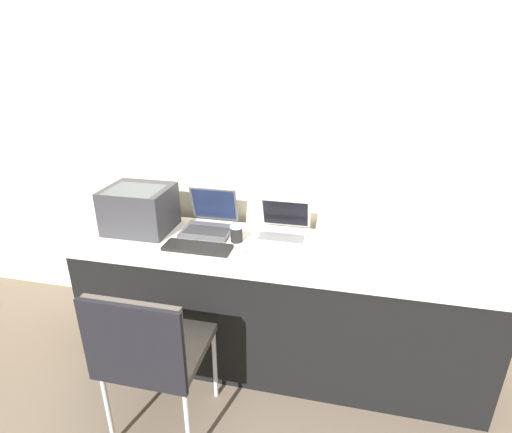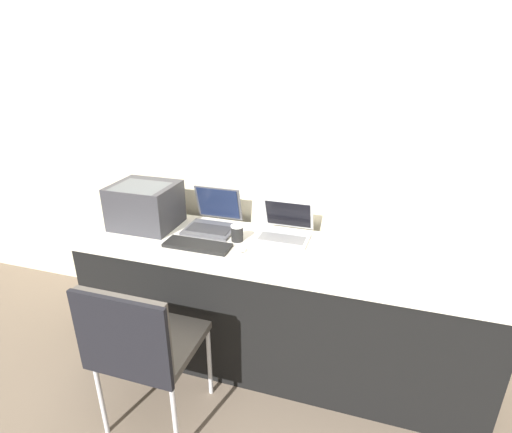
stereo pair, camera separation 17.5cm
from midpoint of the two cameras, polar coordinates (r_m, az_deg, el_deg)
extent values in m
plane|color=#6B5B4C|center=(2.52, 2.97, -23.93)|extent=(14.00, 14.00, 0.00)
cube|color=beige|center=(2.52, 8.02, 10.39)|extent=(8.00, 0.05, 2.60)
cube|color=black|center=(2.51, 5.06, -12.88)|extent=(2.34, 0.64, 0.75)
cube|color=silver|center=(2.31, 5.38, -5.11)|extent=(2.36, 0.66, 0.02)
cube|color=#333338|center=(2.63, -13.70, 1.53)|extent=(0.40, 0.34, 0.28)
cube|color=#51565B|center=(2.57, -14.32, 3.64)|extent=(0.32, 0.26, 0.05)
cube|color=#4C4C51|center=(2.54, -4.64, -1.89)|extent=(0.31, 0.24, 0.02)
cube|color=#2D2D30|center=(2.52, -4.75, -1.78)|extent=(0.27, 0.13, 0.00)
cube|color=#4C4C51|center=(2.62, -3.47, 1.89)|extent=(0.31, 0.07, 0.23)
cube|color=#192342|center=(2.61, -3.53, 1.88)|extent=(0.28, 0.06, 0.21)
cube|color=#B7B7BC|center=(2.41, 5.84, -3.28)|extent=(0.31, 0.21, 0.02)
cube|color=slate|center=(2.40, 5.80, -3.16)|extent=(0.27, 0.11, 0.00)
cube|color=#B7B7BC|center=(2.50, 6.64, 0.27)|extent=(0.31, 0.08, 0.20)
cube|color=black|center=(2.49, 6.61, 0.27)|extent=(0.28, 0.07, 0.18)
cube|color=black|center=(2.34, -6.26, -4.14)|extent=(0.39, 0.14, 0.02)
cylinder|color=black|center=(2.38, -0.61, -2.51)|extent=(0.07, 0.07, 0.09)
cylinder|color=white|center=(2.36, -0.61, -1.43)|extent=(0.08, 0.08, 0.01)
ellipsoid|color=silver|center=(2.26, -0.15, -4.73)|extent=(0.07, 0.04, 0.04)
cube|color=#4C4742|center=(2.14, -12.06, -17.21)|extent=(0.45, 0.44, 0.04)
cube|color=#4C4742|center=(1.88, -15.69, -15.79)|extent=(0.45, 0.03, 0.39)
cylinder|color=silver|center=(2.51, -13.57, -17.67)|extent=(0.02, 0.02, 0.45)
cylinder|color=silver|center=(2.37, -4.44, -20.05)|extent=(0.02, 0.02, 0.45)
cylinder|color=silver|center=(2.28, -19.04, -23.52)|extent=(0.02, 0.02, 0.45)
cylinder|color=silver|center=(2.12, -8.92, -26.93)|extent=(0.02, 0.02, 0.45)
cube|color=black|center=(1.87, -16.08, -16.73)|extent=(0.47, 0.02, 0.43)
camera|label=1|loc=(0.09, -87.81, 0.92)|focal=28.00mm
camera|label=2|loc=(0.09, 92.19, -0.92)|focal=28.00mm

